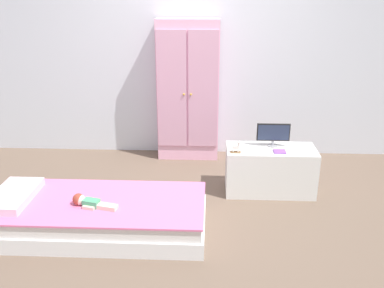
% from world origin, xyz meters
% --- Properties ---
extents(ground_plane, '(10.00, 10.00, 0.02)m').
position_xyz_m(ground_plane, '(0.00, 0.00, -0.01)').
color(ground_plane, brown).
extents(back_wall, '(6.40, 0.05, 2.70)m').
position_xyz_m(back_wall, '(0.00, 1.57, 1.35)').
color(back_wall, silver).
rests_on(back_wall, ground_plane).
extents(bed, '(1.82, 0.83, 0.27)m').
position_xyz_m(bed, '(-0.75, -0.31, 0.13)').
color(bed, white).
rests_on(bed, ground_plane).
extents(pillow, '(0.32, 0.59, 0.07)m').
position_xyz_m(pillow, '(-1.46, -0.31, 0.30)').
color(pillow, silver).
rests_on(pillow, bed).
extents(doll, '(0.39, 0.17, 0.10)m').
position_xyz_m(doll, '(-0.81, -0.39, 0.31)').
color(doll, '#4CA375').
rests_on(doll, bed).
extents(wardrobe, '(0.71, 0.31, 1.63)m').
position_xyz_m(wardrobe, '(-0.07, 1.39, 0.82)').
color(wardrobe, '#EFADCC').
rests_on(wardrobe, ground_plane).
extents(tv_stand, '(0.88, 0.41, 0.46)m').
position_xyz_m(tv_stand, '(0.80, 0.48, 0.23)').
color(tv_stand, silver).
rests_on(tv_stand, ground_plane).
extents(tv_monitor, '(0.32, 0.10, 0.23)m').
position_xyz_m(tv_monitor, '(0.82, 0.55, 0.60)').
color(tv_monitor, '#99999E').
rests_on(tv_monitor, tv_stand).
extents(rocking_horse_toy, '(0.10, 0.04, 0.12)m').
position_xyz_m(rocking_horse_toy, '(0.45, 0.36, 0.52)').
color(rocking_horse_toy, '#8E6642').
rests_on(rocking_horse_toy, tv_stand).
extents(book_purple, '(0.11, 0.10, 0.01)m').
position_xyz_m(book_purple, '(0.87, 0.39, 0.47)').
color(book_purple, '#8E51B2').
rests_on(book_purple, tv_stand).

